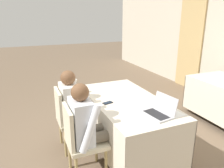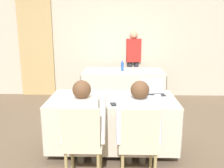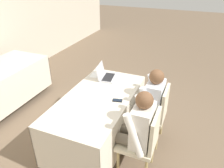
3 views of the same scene
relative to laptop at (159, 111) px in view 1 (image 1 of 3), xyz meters
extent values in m
plane|color=brown|center=(-0.58, -0.13, -0.80)|extent=(24.00, 24.00, 0.00)
cube|color=tan|center=(-2.50, 2.64, 0.52)|extent=(0.82, 0.04, 2.65)
cube|color=beige|center=(-0.58, -0.13, -0.05)|extent=(1.73, 0.89, 0.02)
cube|color=beige|center=(-0.58, -0.57, -0.38)|extent=(1.73, 0.01, 0.62)
cube|color=beige|center=(-0.58, 0.31, -0.38)|extent=(1.73, 0.01, 0.62)
cube|color=beige|center=(-1.44, -0.13, -0.38)|extent=(0.01, 0.89, 0.62)
cube|color=beige|center=(0.28, -0.13, -0.38)|extent=(0.01, 0.89, 0.62)
cylinder|color=#333333|center=(-0.58, -0.13, -0.74)|extent=(0.06, 0.06, 0.12)
cube|color=beige|center=(-0.40, 1.49, -0.38)|extent=(1.73, 0.01, 0.62)
cube|color=beige|center=(-1.26, 1.93, -0.38)|extent=(0.01, 0.89, 0.62)
cube|color=#B7B7BC|center=(0.01, -0.04, -0.03)|extent=(0.37, 0.27, 0.02)
cube|color=black|center=(0.01, -0.04, -0.02)|extent=(0.32, 0.20, 0.00)
cube|color=#B7B7BC|center=(-0.01, 0.09, 0.08)|extent=(0.35, 0.10, 0.21)
cube|color=black|center=(-0.01, 0.09, 0.08)|extent=(0.31, 0.09, 0.18)
cube|color=black|center=(-0.56, -0.42, -0.04)|extent=(0.10, 0.14, 0.01)
cube|color=#192333|center=(-0.56, -0.42, -0.03)|extent=(0.09, 0.13, 0.00)
cube|color=white|center=(-1.09, -0.17, -0.04)|extent=(0.22, 0.30, 0.00)
cube|color=white|center=(0.05, 0.13, -0.04)|extent=(0.25, 0.32, 0.00)
cylinder|color=tan|center=(-0.71, -0.63, -0.60)|extent=(0.04, 0.04, 0.41)
cylinder|color=tan|center=(-1.06, -0.63, -0.60)|extent=(0.04, 0.04, 0.41)
cylinder|color=tan|center=(-0.71, -0.98, -0.60)|extent=(0.04, 0.04, 0.41)
cylinder|color=tan|center=(-1.06, -0.98, -0.60)|extent=(0.04, 0.04, 0.41)
cube|color=beige|center=(-0.89, -0.80, -0.37)|extent=(0.44, 0.44, 0.05)
cube|color=beige|center=(-0.89, -1.00, -0.12)|extent=(0.40, 0.04, 0.45)
cylinder|color=tan|center=(-0.10, -0.63, -0.60)|extent=(0.04, 0.04, 0.41)
cylinder|color=tan|center=(-0.45, -0.63, -0.60)|extent=(0.04, 0.04, 0.41)
cylinder|color=tan|center=(-0.45, -0.98, -0.60)|extent=(0.04, 0.04, 0.41)
cube|color=beige|center=(-0.27, -0.80, -0.37)|extent=(0.44, 0.44, 0.05)
cube|color=beige|center=(-0.27, -1.00, -0.12)|extent=(0.40, 0.04, 0.45)
cylinder|color=#665B4C|center=(-0.80, -0.67, -0.28)|extent=(0.13, 0.42, 0.13)
cylinder|color=#665B4C|center=(-0.98, -0.67, -0.28)|extent=(0.13, 0.42, 0.13)
cylinder|color=#665B4C|center=(-0.80, -0.49, -0.57)|extent=(0.10, 0.10, 0.46)
cylinder|color=#665B4C|center=(-0.98, -0.49, -0.57)|extent=(0.10, 0.10, 0.46)
cube|color=silver|center=(-0.89, -0.85, -0.09)|extent=(0.36, 0.22, 0.52)
cylinder|color=silver|center=(-0.68, -0.81, -0.08)|extent=(0.08, 0.26, 0.54)
cylinder|color=silver|center=(-1.10, -0.81, -0.08)|extent=(0.08, 0.26, 0.54)
sphere|color=brown|center=(-0.89, -0.85, 0.26)|extent=(0.20, 0.20, 0.20)
cylinder|color=#665B4C|center=(-0.18, -0.67, -0.28)|extent=(0.13, 0.42, 0.13)
cylinder|color=#665B4C|center=(-0.36, -0.67, -0.28)|extent=(0.13, 0.42, 0.13)
cylinder|color=#665B4C|center=(-0.18, -0.49, -0.57)|extent=(0.10, 0.10, 0.46)
cylinder|color=#665B4C|center=(-0.36, -0.49, -0.57)|extent=(0.10, 0.10, 0.46)
cube|color=silver|center=(-0.27, -0.85, -0.09)|extent=(0.36, 0.22, 0.52)
cylinder|color=silver|center=(-0.06, -0.81, -0.08)|extent=(0.08, 0.26, 0.54)
cylinder|color=silver|center=(-0.48, -0.81, -0.08)|extent=(0.08, 0.26, 0.54)
sphere|color=brown|center=(-0.27, -0.85, 0.26)|extent=(0.20, 0.20, 0.20)
camera|label=1|loc=(1.91, -1.40, 1.07)|focal=35.00mm
camera|label=2|loc=(-0.50, -3.40, 0.94)|focal=40.00mm
camera|label=3|loc=(-2.86, -1.29, 1.54)|focal=35.00mm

